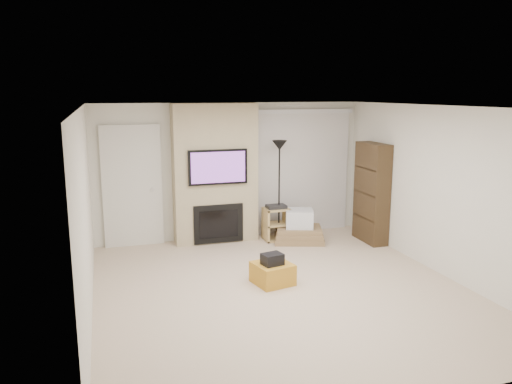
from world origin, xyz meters
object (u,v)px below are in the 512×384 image
object	(u,v)px
av_stand	(276,222)
box_stack	(299,229)
floor_lamp	(279,162)
ottoman	(273,273)
bookshelf	(372,193)

from	to	relation	value
av_stand	box_stack	distance (m)	0.44
box_stack	floor_lamp	bearing A→B (deg)	140.04
ottoman	box_stack	size ratio (longest dim) A/B	0.48
floor_lamp	box_stack	bearing A→B (deg)	-39.96
floor_lamp	bookshelf	xyz separation A→B (m)	(1.56, -0.61, -0.55)
ottoman	bookshelf	size ratio (longest dim) A/B	0.28
ottoman	av_stand	distance (m)	2.16
box_stack	bookshelf	distance (m)	1.47
av_stand	ottoman	bearing A→B (deg)	-110.81
ottoman	bookshelf	bearing A→B (deg)	31.07
av_stand	bookshelf	bearing A→B (deg)	-19.48
ottoman	av_stand	world-z (taller)	av_stand
floor_lamp	box_stack	distance (m)	1.28
ottoman	av_stand	xyz separation A→B (m)	(0.76, 2.01, 0.20)
floor_lamp	av_stand	distance (m)	1.10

